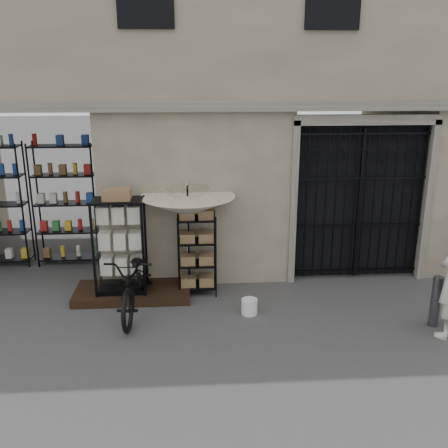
{
  "coord_description": "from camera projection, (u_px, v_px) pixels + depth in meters",
  "views": [
    {
      "loc": [
        -1.35,
        -6.58,
        3.8
      ],
      "look_at": [
        -0.8,
        1.4,
        1.35
      ],
      "focal_mm": 40.0,
      "sensor_mm": 36.0,
      "label": 1
    }
  ],
  "objects": [
    {
      "name": "ground",
      "position": [
        284.0,
        336.0,
        7.48
      ],
      "size": [
        80.0,
        80.0,
        0.0
      ],
      "primitive_type": "plane",
      "color": "black",
      "rests_on": "ground"
    },
    {
      "name": "main_building",
      "position": [
        255.0,
        35.0,
        9.98
      ],
      "size": [
        14.0,
        4.0,
        9.0
      ],
      "primitive_type": "cube",
      "color": "gray",
      "rests_on": "ground"
    },
    {
      "name": "shop_recess",
      "position": [
        24.0,
        199.0,
        9.42
      ],
      "size": [
        3.0,
        1.7,
        3.0
      ],
      "primitive_type": "cube",
      "color": "black",
      "rests_on": "ground"
    },
    {
      "name": "shop_shelving",
      "position": [
        31.0,
        205.0,
        9.96
      ],
      "size": [
        2.7,
        0.5,
        2.5
      ],
      "primitive_type": "cube",
      "color": "black",
      "rests_on": "ground"
    },
    {
      "name": "iron_gate",
      "position": [
        356.0,
        200.0,
        9.33
      ],
      "size": [
        2.5,
        0.21,
        3.0
      ],
      "color": "black",
      "rests_on": "ground"
    },
    {
      "name": "step_platform",
      "position": [
        133.0,
        292.0,
        8.78
      ],
      "size": [
        2.0,
        0.9,
        0.15
      ],
      "primitive_type": "cube",
      "color": "black",
      "rests_on": "ground"
    },
    {
      "name": "display_cabinet",
      "position": [
        121.0,
        251.0,
        8.48
      ],
      "size": [
        0.9,
        0.67,
        1.77
      ],
      "rotation": [
        0.0,
        0.0,
        0.22
      ],
      "color": "black",
      "rests_on": "step_platform"
    },
    {
      "name": "wire_rack",
      "position": [
        197.0,
        255.0,
        8.77
      ],
      "size": [
        0.77,
        0.67,
        1.47
      ],
      "rotation": [
        0.0,
        0.0,
        -0.4
      ],
      "color": "black",
      "rests_on": "ground"
    },
    {
      "name": "market_umbrella",
      "position": [
        188.0,
        201.0,
        8.55
      ],
      "size": [
        1.84,
        1.86,
        2.33
      ],
      "rotation": [
        0.0,
        0.0,
        0.35
      ],
      "color": "black",
      "rests_on": "ground"
    },
    {
      "name": "white_bucket",
      "position": [
        249.0,
        307.0,
        8.14
      ],
      "size": [
        0.28,
        0.28,
        0.25
      ],
      "primitive_type": "cylinder",
      "rotation": [
        0.0,
        0.0,
        -0.04
      ],
      "color": "silver",
      "rests_on": "ground"
    },
    {
      "name": "bicycle",
      "position": [
        137.0,
        311.0,
        8.27
      ],
      "size": [
        0.79,
        1.12,
        2.04
      ],
      "primitive_type": "imported",
      "rotation": [
        0.0,
        0.0,
        -0.07
      ],
      "color": "black",
      "rests_on": "ground"
    },
    {
      "name": "steel_bollard",
      "position": [
        436.0,
        301.0,
        7.68
      ],
      "size": [
        0.17,
        0.17,
        0.82
      ],
      "primitive_type": "cylinder",
      "rotation": [
        0.0,
        0.0,
        0.15
      ],
      "color": "#4C4D4F",
      "rests_on": "ground"
    },
    {
      "name": "shopkeeper",
      "position": [
        448.0,
        335.0,
        7.52
      ],
      "size": [
        1.66,
        1.99,
        0.46
      ],
      "primitive_type": "imported",
      "rotation": [
        0.0,
        0.0,
        3.73
      ],
      "color": "silver",
      "rests_on": "ground"
    }
  ]
}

